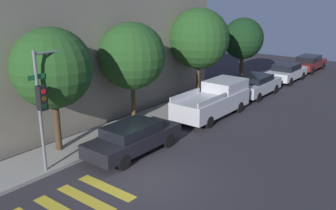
# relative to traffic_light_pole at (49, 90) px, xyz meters

# --- Properties ---
(ground_plane) EXTENTS (60.00, 60.00, 0.00)m
(ground_plane) POSITION_rel_traffic_light_pole_xyz_m (1.57, -3.37, -3.25)
(ground_plane) COLOR #2D2B30
(sidewalk) EXTENTS (26.00, 2.33, 0.14)m
(sidewalk) POSITION_rel_traffic_light_pole_xyz_m (1.57, 1.00, -3.18)
(sidewalk) COLOR gray
(sidewalk) RESTS_ON ground
(building_row) EXTENTS (26.00, 6.00, 6.49)m
(building_row) POSITION_rel_traffic_light_pole_xyz_m (1.57, 5.56, -0.00)
(building_row) COLOR gray
(building_row) RESTS_ON ground
(traffic_light_pole) EXTENTS (2.25, 0.56, 4.75)m
(traffic_light_pole) POSITION_rel_traffic_light_pole_xyz_m (0.00, 0.00, 0.00)
(traffic_light_pole) COLOR slate
(traffic_light_pole) RESTS_ON ground
(sedan_near_corner) EXTENTS (4.56, 1.76, 1.35)m
(sedan_near_corner) POSITION_rel_traffic_light_pole_xyz_m (3.02, -1.27, -2.53)
(sedan_near_corner) COLOR black
(sedan_near_corner) RESTS_ON ground
(pickup_truck) EXTENTS (5.29, 1.97, 1.83)m
(pickup_truck) POSITION_rel_traffic_light_pole_xyz_m (9.61, -1.27, -2.32)
(pickup_truck) COLOR #BCBCC1
(pickup_truck) RESTS_ON ground
(sedan_middle) EXTENTS (4.30, 1.82, 1.41)m
(sedan_middle) POSITION_rel_traffic_light_pole_xyz_m (14.89, -1.27, -2.49)
(sedan_middle) COLOR #B7BABF
(sedan_middle) RESTS_ON ground
(sedan_far_end) EXTENTS (4.20, 1.80, 1.39)m
(sedan_far_end) POSITION_rel_traffic_light_pole_xyz_m (20.27, -1.27, -2.51)
(sedan_far_end) COLOR silver
(sedan_far_end) RESTS_ON ground
(sedan_tail_of_row) EXTENTS (4.56, 1.75, 1.33)m
(sedan_tail_of_row) POSITION_rel_traffic_light_pole_xyz_m (25.39, -1.27, -2.54)
(sedan_tail_of_row) COLOR maroon
(sedan_tail_of_row) RESTS_ON ground
(tree_near_corner) EXTENTS (3.34, 3.34, 5.39)m
(tree_near_corner) POSITION_rel_traffic_light_pole_xyz_m (1.09, 1.32, 0.46)
(tree_near_corner) COLOR #42301E
(tree_near_corner) RESTS_ON ground
(tree_midblock) EXTENTS (3.39, 3.39, 5.30)m
(tree_midblock) POSITION_rel_traffic_light_pole_xyz_m (5.80, 1.32, 0.35)
(tree_midblock) COLOR #4C3823
(tree_midblock) RESTS_ON ground
(tree_far_end) EXTENTS (3.76, 3.76, 5.78)m
(tree_far_end) POSITION_rel_traffic_light_pole_xyz_m (11.84, 1.32, 0.65)
(tree_far_end) COLOR #42301E
(tree_far_end) RESTS_ON ground
(tree_behind_truck) EXTENTS (3.05, 3.05, 4.87)m
(tree_behind_truck) POSITION_rel_traffic_light_pole_xyz_m (17.72, 1.32, 0.09)
(tree_behind_truck) COLOR #4C3823
(tree_behind_truck) RESTS_ON ground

